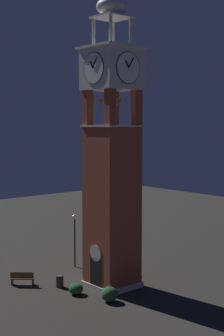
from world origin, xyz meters
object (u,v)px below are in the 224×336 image
Objects in this scene: park_bench at (22,278)px; trash_bin at (60,281)px; lamp_post at (75,231)px; clock_tower at (112,167)px.

trash_bin is (2.02, 1.70, -0.08)m from park_bench.
lamp_post is 5.41m from trash_bin.
park_bench is at bearing -139.93° from trash_bin.
trash_bin is (3.17, -3.65, -2.43)m from lamp_post.
park_bench is 5.96m from lamp_post.
park_bench is at bearing -133.09° from clock_tower.
lamp_post is at bearing 102.14° from park_bench.
lamp_post reaches higher than park_bench.
trash_bin is at bearing -48.99° from lamp_post.
clock_tower is at bearing 46.91° from park_bench.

